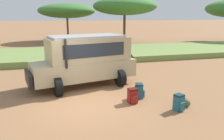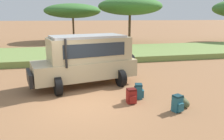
{
  "view_description": "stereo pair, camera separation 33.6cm",
  "coord_description": "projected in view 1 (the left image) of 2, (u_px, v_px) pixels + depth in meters",
  "views": [
    {
      "loc": [
        -0.96,
        -7.93,
        3.34
      ],
      "look_at": [
        1.39,
        1.18,
        1.0
      ],
      "focal_mm": 35.0,
      "sensor_mm": 36.0,
      "label": 1
    },
    {
      "loc": [
        -0.63,
        -8.01,
        3.34
      ],
      "look_at": [
        1.39,
        1.18,
        1.0
      ],
      "focal_mm": 35.0,
      "sensor_mm": 36.0,
      "label": 2
    }
  ],
  "objects": [
    {
      "name": "backpack_near_rear_wheel",
      "position": [
        133.0,
        96.0,
        8.56
      ],
      "size": [
        0.37,
        0.41,
        0.59
      ],
      "color": "maroon",
      "rests_on": "ground_plane"
    },
    {
      "name": "duffel_bag_low_black_case",
      "position": [
        183.0,
        100.0,
        8.52
      ],
      "size": [
        0.39,
        0.88,
        0.39
      ],
      "color": "#4C5133",
      "rests_on": "ground_plane"
    },
    {
      "name": "acacia_tree_right_mid",
      "position": [
        67.0,
        11.0,
        29.02
      ],
      "size": [
        7.53,
        6.87,
        4.96
      ],
      "color": "brown",
      "rests_on": "ground_plane"
    },
    {
      "name": "backpack_beside_front_wheel",
      "position": [
        179.0,
        103.0,
        7.86
      ],
      "size": [
        0.39,
        0.43,
        0.61
      ],
      "color": "#235B6B",
      "rests_on": "ground_plane"
    },
    {
      "name": "safari_vehicle",
      "position": [
        85.0,
        59.0,
        10.63
      ],
      "size": [
        5.48,
        3.39,
        2.44
      ],
      "color": "tan",
      "rests_on": "ground_plane"
    },
    {
      "name": "grass_bank",
      "position": [
        68.0,
        54.0,
        18.19
      ],
      "size": [
        120.0,
        7.0,
        0.44
      ],
      "color": "olive",
      "rests_on": "ground_plane"
    },
    {
      "name": "acacia_tree_far_right",
      "position": [
        125.0,
        6.0,
        25.9
      ],
      "size": [
        7.56,
        7.74,
        5.48
      ],
      "color": "brown",
      "rests_on": "ground_plane"
    },
    {
      "name": "backpack_cluster_center",
      "position": [
        139.0,
        91.0,
        9.07
      ],
      "size": [
        0.43,
        0.41,
        0.62
      ],
      "color": "#235B6B",
      "rests_on": "ground_plane"
    },
    {
      "name": "ground_plane",
      "position": [
        85.0,
        104.0,
        8.49
      ],
      "size": [
        320.0,
        320.0,
        0.0
      ],
      "primitive_type": "plane",
      "color": "#936642"
    }
  ]
}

